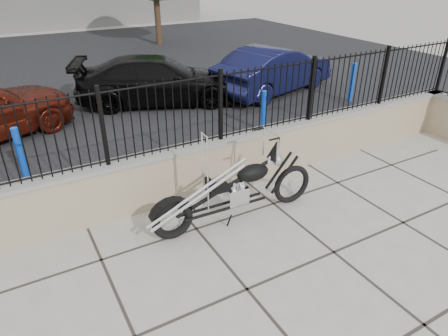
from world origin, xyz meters
name	(u,v)px	position (x,y,z in m)	size (l,w,h in m)	color
ground_plane	(247,289)	(0.00, 0.00, 0.00)	(90.00, 90.00, 0.00)	#99968E
parking_lot	(67,74)	(0.00, 12.50, 0.00)	(30.00, 30.00, 0.00)	black
retaining_wall	(170,176)	(0.00, 2.50, 0.48)	(14.00, 0.36, 0.96)	gray
iron_fence	(166,117)	(0.00, 2.50, 1.56)	(14.00, 0.08, 1.20)	black
chopper_motorcycle	(234,176)	(0.64, 1.44, 0.82)	(2.73, 0.48, 1.64)	black
car_black	(158,80)	(1.79, 7.70, 0.68)	(1.90, 4.67, 1.35)	black
car_blue	(274,70)	(5.38, 6.92, 0.72)	(1.52, 4.36, 1.44)	#0E1134
bollard_a	(21,155)	(-2.16, 4.51, 0.55)	(0.13, 0.13, 1.09)	#0B3AAD
bollard_b	(264,111)	(3.22, 4.36, 0.51)	(0.12, 0.12, 1.02)	blue
bollard_c	(352,83)	(6.83, 5.03, 0.57)	(0.14, 0.14, 1.14)	#0A4AA4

